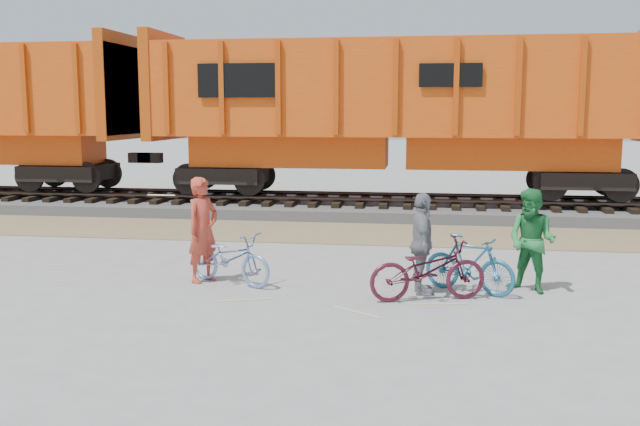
# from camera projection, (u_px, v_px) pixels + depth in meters

# --- Properties ---
(ground) EXTENTS (120.00, 120.00, 0.00)m
(ground) POSITION_uv_depth(u_px,v_px,m) (315.00, 290.00, 11.80)
(ground) COLOR #9E9E99
(ground) RESTS_ON ground
(gravel_strip) EXTENTS (120.00, 3.00, 0.02)m
(gravel_strip) POSITION_uv_depth(u_px,v_px,m) (350.00, 233.00, 17.19)
(gravel_strip) COLOR #887854
(gravel_strip) RESTS_ON ground
(ballast_bed) EXTENTS (120.00, 4.00, 0.30)m
(ballast_bed) POSITION_uv_depth(u_px,v_px,m) (363.00, 208.00, 20.59)
(ballast_bed) COLOR slate
(ballast_bed) RESTS_ON ground
(track) EXTENTS (120.00, 2.60, 0.24)m
(track) POSITION_uv_depth(u_px,v_px,m) (363.00, 197.00, 20.55)
(track) COLOR black
(track) RESTS_ON ballast_bed
(hopper_car_center) EXTENTS (14.00, 3.13, 4.65)m
(hopper_car_center) POSITION_uv_depth(u_px,v_px,m) (397.00, 108.00, 20.04)
(hopper_car_center) COLOR black
(hopper_car_center) RESTS_ON track
(bicycle_blue) EXTENTS (1.81, 1.26, 0.90)m
(bicycle_blue) POSITION_uv_depth(u_px,v_px,m) (230.00, 258.00, 12.17)
(bicycle_blue) COLOR #7291C7
(bicycle_blue) RESTS_ON ground
(bicycle_teal) EXTENTS (1.60, 1.16, 0.95)m
(bicycle_teal) POSITION_uv_depth(u_px,v_px,m) (469.00, 264.00, 11.56)
(bicycle_teal) COLOR #216387
(bicycle_teal) RESTS_ON ground
(bicycle_maroon) EXTENTS (1.97, 1.20, 0.98)m
(bicycle_maroon) POSITION_uv_depth(u_px,v_px,m) (428.00, 270.00, 11.10)
(bicycle_maroon) COLOR #4E1625
(bicycle_maroon) RESTS_ON ground
(person_solo) EXTENTS (0.69, 0.79, 1.82)m
(person_solo) POSITION_uv_depth(u_px,v_px,m) (203.00, 230.00, 12.27)
(person_solo) COLOR #C03E2B
(person_solo) RESTS_ON ground
(person_man) EXTENTS (1.04, 0.99, 1.70)m
(person_man) POSITION_uv_depth(u_px,v_px,m) (532.00, 241.00, 11.56)
(person_man) COLOR #247B3A
(person_man) RESTS_ON ground
(person_woman) EXTENTS (0.52, 1.01, 1.65)m
(person_woman) POSITION_uv_depth(u_px,v_px,m) (422.00, 244.00, 11.46)
(person_woman) COLOR gray
(person_woman) RESTS_ON ground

